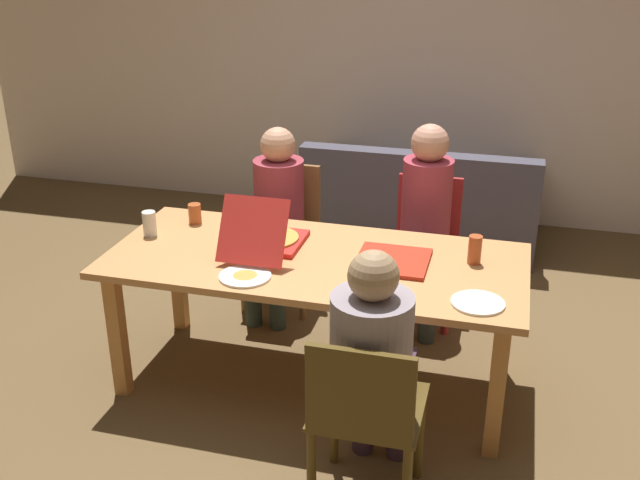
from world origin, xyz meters
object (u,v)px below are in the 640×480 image
object	(u,v)px
chair_1	(425,244)
plate_1	(245,276)
chair_0	(284,226)
pizza_box_1	(267,238)
person_0	(276,207)
couch	(421,207)
plate_0	(478,303)
pizza_box_0	(393,261)
person_2	(374,353)
dining_table	(315,272)
chair_2	(365,415)
drinking_glass_0	(195,214)
drinking_glass_1	(150,224)
drinking_glass_2	(475,250)
person_1	(425,211)

from	to	relation	value
chair_1	plate_1	size ratio (longest dim) A/B	3.49
chair_0	pizza_box_1	bearing A→B (deg)	-77.88
person_0	plate_1	size ratio (longest dim) A/B	4.67
pizza_box_1	couch	distance (m)	2.16
plate_0	pizza_box_0	bearing A→B (deg)	143.02
person_2	plate_0	bearing A→B (deg)	49.59
dining_table	chair_2	world-z (taller)	chair_2
pizza_box_0	drinking_glass_0	xyz separation A→B (m)	(-1.17, 0.23, 0.05)
chair_1	drinking_glass_1	bearing A→B (deg)	-147.65
chair_0	drinking_glass_1	bearing A→B (deg)	-119.66
pizza_box_0	drinking_glass_1	bearing A→B (deg)	179.74
plate_0	drinking_glass_2	xyz separation A→B (m)	(-0.05, 0.43, 0.07)
pizza_box_1	drinking_glass_1	bearing A→B (deg)	-178.39
person_0	chair_1	distance (m)	0.95
chair_1	drinking_glass_0	world-z (taller)	chair_1
chair_1	plate_0	distance (m)	1.31
person_1	couch	world-z (taller)	person_1
pizza_box_0	plate_1	xyz separation A→B (m)	(-0.65, -0.35, -0.00)
chair_2	drinking_glass_2	world-z (taller)	drinking_glass_2
chair_2	plate_0	size ratio (longest dim) A/B	3.60
chair_0	person_1	bearing A→B (deg)	-5.89
person_2	chair_1	bearing A→B (deg)	90.00
chair_1	plate_1	distance (m)	1.45
drinking_glass_0	drinking_glass_2	xyz separation A→B (m)	(1.56, -0.13, 0.02)
person_0	couch	bearing A→B (deg)	61.46
person_2	couch	distance (m)	2.87
pizza_box_1	drinking_glass_0	bearing A→B (deg)	157.26
person_2	drinking_glass_2	distance (m)	0.95
person_0	chair_1	bearing A→B (deg)	11.08
person_2	plate_0	distance (m)	0.59
plate_1	drinking_glass_1	bearing A→B (deg)	152.34
person_0	chair_1	xyz separation A→B (m)	(0.91, 0.18, -0.23)
person_1	drinking_glass_0	size ratio (longest dim) A/B	11.10
plate_0	chair_0	bearing A→B (deg)	137.26
person_0	chair_1	size ratio (longest dim) A/B	1.34
drinking_glass_1	drinking_glass_2	bearing A→B (deg)	3.10
chair_2	plate_0	world-z (taller)	chair_2
drinking_glass_2	drinking_glass_1	bearing A→B (deg)	-176.90
chair_1	plate_1	xyz separation A→B (m)	(-0.71, -1.23, 0.28)
person_2	pizza_box_0	world-z (taller)	person_2
person_1	plate_0	xyz separation A→B (m)	(0.38, -1.10, 0.01)
person_1	plate_0	world-z (taller)	person_1
person_2	plate_0	size ratio (longest dim) A/B	4.88
chair_0	chair_2	size ratio (longest dim) A/B	1.04
pizza_box_0	drinking_glass_2	bearing A→B (deg)	14.22
pizza_box_0	couch	distance (m)	2.11
drinking_glass_0	chair_0	bearing A→B (deg)	62.69
person_0	chair_2	xyz separation A→B (m)	(0.91, -1.64, -0.20)
chair_0	couch	distance (m)	1.42
plate_0	drinking_glass_0	bearing A→B (deg)	160.57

